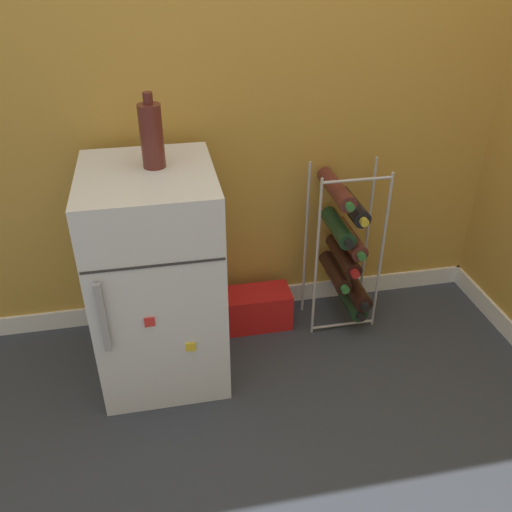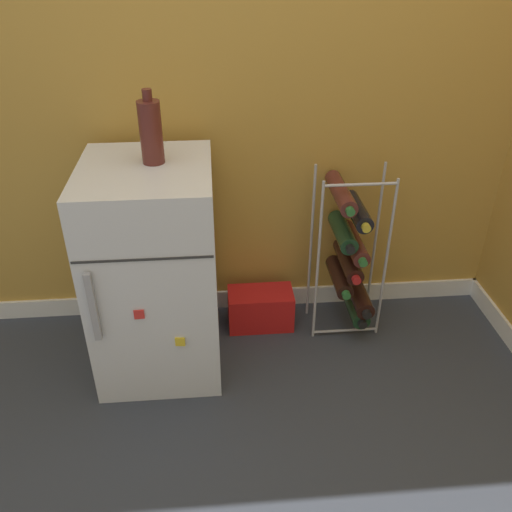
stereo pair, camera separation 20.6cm
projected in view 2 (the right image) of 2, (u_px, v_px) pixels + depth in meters
ground_plane at (296, 381)px, 2.21m from camera, size 14.00×14.00×0.00m
wall_back at (286, 33)px, 2.04m from camera, size 6.95×0.07×2.50m
mini_fridge at (155, 271)px, 2.12m from camera, size 0.48×0.56×0.86m
wine_rack at (350, 256)px, 2.34m from camera, size 0.30×0.33×0.76m
soda_box at (261, 308)px, 2.48m from camera, size 0.29×0.16×0.18m
fridge_top_bottle at (151, 131)px, 1.87m from camera, size 0.08×0.08×0.26m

